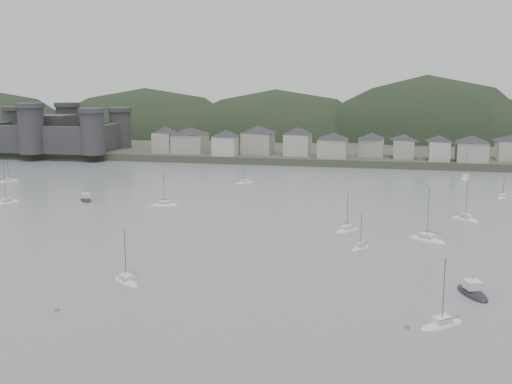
# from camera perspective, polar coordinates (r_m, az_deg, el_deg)

# --- Properties ---
(ground) EXTENTS (900.00, 900.00, 0.00)m
(ground) POSITION_cam_1_polar(r_m,az_deg,el_deg) (97.78, -9.71, -11.07)
(ground) COLOR slate
(ground) RESTS_ON ground
(far_shore_land) EXTENTS (900.00, 250.00, 3.00)m
(far_shore_land) POSITION_cam_1_polar(r_m,az_deg,el_deg) (382.31, 7.16, 5.00)
(far_shore_land) COLOR #383D2D
(far_shore_land) RESTS_ON ground
(forested_ridge) EXTENTS (851.55, 103.94, 102.57)m
(forested_ridge) POSITION_cam_1_polar(r_m,az_deg,el_deg) (357.92, 7.50, 2.59)
(forested_ridge) COLOR black
(forested_ridge) RESTS_ON ground
(castle) EXTENTS (66.00, 43.00, 20.00)m
(castle) POSITION_cam_1_polar(r_m,az_deg,el_deg) (307.18, -18.00, 5.12)
(castle) COLOR #353437
(castle) RESTS_ON far_shore_land
(waterfront_town) EXTENTS (451.48, 28.46, 12.92)m
(waterfront_town) POSITION_cam_1_polar(r_m,az_deg,el_deg) (269.29, 15.72, 4.11)
(waterfront_town) COLOR #99978C
(waterfront_town) RESTS_ON far_shore_land
(sailboat_lead) EXTENTS (6.78, 6.55, 9.80)m
(sailboat_lead) POSITION_cam_1_polar(r_m,az_deg,el_deg) (216.25, -1.03, 0.83)
(sailboat_lead) COLOR silver
(sailboat_lead) RESTS_ON ground
(moored_fleet) EXTENTS (250.37, 178.62, 13.00)m
(moored_fleet) POSITION_cam_1_polar(r_m,az_deg,el_deg) (153.37, -8.47, -3.16)
(moored_fleet) COLOR silver
(moored_fleet) RESTS_ON ground
(motor_launch_near) EXTENTS (6.21, 9.46, 4.11)m
(motor_launch_near) POSITION_cam_1_polar(r_m,az_deg,el_deg) (111.87, 18.91, -8.58)
(motor_launch_near) COLOR black
(motor_launch_near) RESTS_ON ground
(motor_launch_far) EXTENTS (6.76, 7.41, 3.78)m
(motor_launch_far) POSITION_cam_1_polar(r_m,az_deg,el_deg) (192.14, -15.08, -0.67)
(motor_launch_far) COLOR black
(motor_launch_far) RESTS_ON ground
(mooring_buoys) EXTENTS (183.16, 127.31, 0.70)m
(mooring_buoys) POSITION_cam_1_polar(r_m,az_deg,el_deg) (144.68, 1.13, -3.86)
(mooring_buoys) COLOR #AC7039
(mooring_buoys) RESTS_ON ground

